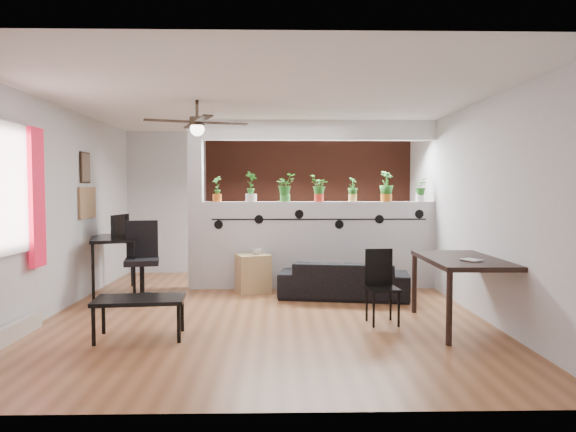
{
  "coord_description": "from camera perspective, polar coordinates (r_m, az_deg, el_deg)",
  "views": [
    {
      "loc": [
        0.15,
        -6.46,
        1.54
      ],
      "look_at": [
        0.3,
        0.6,
        1.17
      ],
      "focal_mm": 32.0,
      "sensor_mm": 36.0,
      "label": 1
    }
  ],
  "objects": [
    {
      "name": "office_chair",
      "position": [
        7.47,
        -15.9,
        -5.33
      ],
      "size": [
        0.56,
        0.56,
        1.08
      ],
      "color": "black",
      "rests_on": "ground"
    },
    {
      "name": "potted_plant_0",
      "position": [
        8.02,
        -7.89,
        3.11
      ],
      "size": [
        0.26,
        0.25,
        0.4
      ],
      "color": "#D55F19",
      "rests_on": "partition_wall"
    },
    {
      "name": "potted_plant_3",
      "position": [
        7.99,
        3.45,
        3.2
      ],
      "size": [
        0.26,
        0.27,
        0.42
      ],
      "color": "red",
      "rests_on": "partition_wall"
    },
    {
      "name": "ceiling_fan",
      "position": [
        6.28,
        -10.06,
        10.0
      ],
      "size": [
        1.19,
        1.19,
        0.43
      ],
      "color": "black",
      "rests_on": "room_shell"
    },
    {
      "name": "brick_panel",
      "position": [
        9.46,
        2.73,
        1.52
      ],
      "size": [
        3.9,
        0.05,
        2.6
      ],
      "primitive_type": "cube",
      "color": "#AD4B32",
      "rests_on": "ground"
    },
    {
      "name": "pier_column",
      "position": [
        8.07,
        -10.21,
        1.22
      ],
      "size": [
        0.22,
        0.2,
        2.6
      ],
      "primitive_type": "cube",
      "color": "#BCBCC1",
      "rests_on": "ground"
    },
    {
      "name": "potted_plant_6",
      "position": [
        8.27,
        14.45,
        2.92
      ],
      "size": [
        0.15,
        0.18,
        0.37
      ],
      "color": "white",
      "rests_on": "partition_wall"
    },
    {
      "name": "vine_decal",
      "position": [
        7.91,
        3.5,
        -0.37
      ],
      "size": [
        3.31,
        0.01,
        0.3
      ],
      "color": "black",
      "rests_on": "partition_wall"
    },
    {
      "name": "partition_wall",
      "position": [
        8.04,
        3.43,
        -3.21
      ],
      "size": [
        3.6,
        0.18,
        1.35
      ],
      "primitive_type": "cube",
      "color": "#BCBCC1",
      "rests_on": "ground"
    },
    {
      "name": "cup",
      "position": [
        7.69,
        -3.52,
        -3.91
      ],
      "size": [
        0.14,
        0.14,
        0.1
      ],
      "primitive_type": "imported",
      "rotation": [
        0.0,
        0.0,
        -0.14
      ],
      "color": "gray",
      "rests_on": "cube_shelf"
    },
    {
      "name": "ceiling_header",
      "position": [
        8.04,
        3.47,
        9.47
      ],
      "size": [
        3.6,
        0.18,
        0.3
      ],
      "primitive_type": "cube",
      "color": "silver",
      "rests_on": "room_shell"
    },
    {
      "name": "window_assembly",
      "position": [
        5.92,
        -28.45,
        2.3
      ],
      "size": [
        0.09,
        1.3,
        1.55
      ],
      "color": "white",
      "rests_on": "room_shell"
    },
    {
      "name": "cube_shelf",
      "position": [
        7.74,
        -3.89,
        -6.37
      ],
      "size": [
        0.57,
        0.54,
        0.57
      ],
      "primitive_type": "cube",
      "rotation": [
        0.0,
        0.0,
        0.31
      ],
      "color": "tan",
      "rests_on": "ground"
    },
    {
      "name": "potted_plant_4",
      "position": [
        8.05,
        7.2,
        3.03
      ],
      "size": [
        0.22,
        0.23,
        0.38
      ],
      "color": "#E9B452",
      "rests_on": "partition_wall"
    },
    {
      "name": "potted_plant_2",
      "position": [
        7.96,
        -0.33,
        3.26
      ],
      "size": [
        0.28,
        0.27,
        0.44
      ],
      "color": "#398B32",
      "rests_on": "partition_wall"
    },
    {
      "name": "sofa",
      "position": [
        7.39,
        6.19,
        -7.09
      ],
      "size": [
        1.81,
        0.95,
        0.5
      ],
      "primitive_type": "imported",
      "rotation": [
        0.0,
        0.0,
        2.98
      ],
      "color": "black",
      "rests_on": "ground"
    },
    {
      "name": "coffee_table",
      "position": [
        5.59,
        -16.15,
        -9.17
      ],
      "size": [
        0.95,
        0.59,
        0.42
      ],
      "color": "black",
      "rests_on": "ground"
    },
    {
      "name": "book",
      "position": [
        5.74,
        19.23,
        -4.7
      ],
      "size": [
        0.23,
        0.25,
        0.02
      ],
      "primitive_type": "imported",
      "rotation": [
        0.0,
        0.0,
        0.5
      ],
      "color": "gray",
      "rests_on": "dining_table"
    },
    {
      "name": "dining_table",
      "position": [
        6.07,
        19.11,
        -5.18
      ],
      "size": [
        0.89,
        1.44,
        0.78
      ],
      "color": "black",
      "rests_on": "ground"
    },
    {
      "name": "computer_desk",
      "position": [
        7.95,
        -18.8,
        -2.78
      ],
      "size": [
        0.93,
        1.3,
        0.85
      ],
      "color": "black",
      "rests_on": "ground"
    },
    {
      "name": "framed_art",
      "position": [
        7.86,
        -21.61,
        5.02
      ],
      "size": [
        0.03,
        0.34,
        0.44
      ],
      "color": "#8C7259",
      "rests_on": "room_shell"
    },
    {
      "name": "room_shell",
      "position": [
        6.47,
        -2.55,
        0.84
      ],
      "size": [
        6.3,
        7.1,
        2.9
      ],
      "color": "brown",
      "rests_on": "ground"
    },
    {
      "name": "corkboard",
      "position": [
        7.9,
        -21.4,
        1.39
      ],
      "size": [
        0.03,
        0.6,
        0.45
      ],
      "primitive_type": "cube",
      "color": "olive",
      "rests_on": "room_shell"
    },
    {
      "name": "baseboard_heater",
      "position": [
        6.09,
        -27.98,
        -11.17
      ],
      "size": [
        0.08,
        1.0,
        0.18
      ],
      "primitive_type": "cube",
      "color": "silver",
      "rests_on": "ground"
    },
    {
      "name": "potted_plant_5",
      "position": [
        8.14,
        10.87,
        3.35
      ],
      "size": [
        0.32,
        0.31,
        0.48
      ],
      "color": "#CA6E17",
      "rests_on": "partition_wall"
    },
    {
      "name": "monitor",
      "position": [
        8.08,
        -18.5,
        -1.48
      ],
      "size": [
        0.31,
        0.1,
        0.18
      ],
      "primitive_type": "imported",
      "rotation": [
        0.0,
        0.0,
        1.42
      ],
      "color": "black",
      "rests_on": "computer_desk"
    },
    {
      "name": "folding_chair",
      "position": [
        6.07,
        10.25,
        -6.94
      ],
      "size": [
        0.37,
        0.37,
        0.85
      ],
      "color": "black",
      "rests_on": "ground"
    },
    {
      "name": "potted_plant_1",
      "position": [
        7.97,
        -4.12,
        3.4
      ],
      "size": [
        0.32,
        0.31,
        0.47
      ],
      "color": "white",
      "rests_on": "partition_wall"
    }
  ]
}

